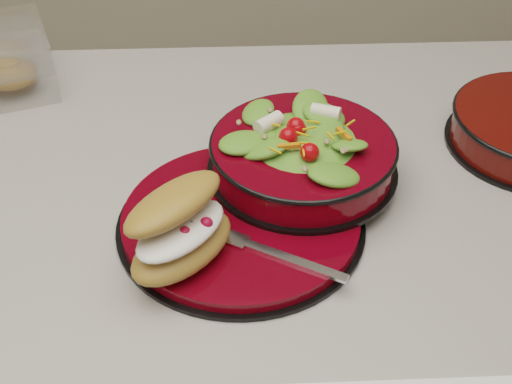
{
  "coord_description": "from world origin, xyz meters",
  "views": [
    {
      "loc": [
        0.02,
        -0.78,
        1.51
      ],
      "look_at": [
        0.05,
        -0.09,
        0.94
      ],
      "focal_mm": 50.0,
      "sensor_mm": 36.0,
      "label": 1
    }
  ],
  "objects_px": {
    "croissant": "(181,228)",
    "fork": "(275,253)",
    "salad_bowl": "(303,149)",
    "island_counter": "(225,371)",
    "dinner_plate": "(242,221)"
  },
  "relations": [
    {
      "from": "island_counter",
      "to": "fork",
      "type": "relative_size",
      "value": 7.96
    },
    {
      "from": "fork",
      "to": "croissant",
      "type": "bearing_deg",
      "value": 117.6
    },
    {
      "from": "croissant",
      "to": "salad_bowl",
      "type": "bearing_deg",
      "value": -3.53
    },
    {
      "from": "dinner_plate",
      "to": "salad_bowl",
      "type": "bearing_deg",
      "value": 45.62
    },
    {
      "from": "dinner_plate",
      "to": "salad_bowl",
      "type": "relative_size",
      "value": 1.23
    },
    {
      "from": "island_counter",
      "to": "dinner_plate",
      "type": "bearing_deg",
      "value": -73.84
    },
    {
      "from": "dinner_plate",
      "to": "fork",
      "type": "bearing_deg",
      "value": -62.57
    },
    {
      "from": "salad_bowl",
      "to": "dinner_plate",
      "type": "bearing_deg",
      "value": -134.38
    },
    {
      "from": "island_counter",
      "to": "fork",
      "type": "xyz_separation_m",
      "value": [
        0.07,
        -0.18,
        0.47
      ]
    },
    {
      "from": "island_counter",
      "to": "salad_bowl",
      "type": "distance_m",
      "value": 0.52
    },
    {
      "from": "dinner_plate",
      "to": "salad_bowl",
      "type": "xyz_separation_m",
      "value": [
        0.08,
        0.09,
        0.05
      ]
    },
    {
      "from": "salad_bowl",
      "to": "croissant",
      "type": "height_order",
      "value": "salad_bowl"
    },
    {
      "from": "fork",
      "to": "island_counter",
      "type": "bearing_deg",
      "value": 50.7
    },
    {
      "from": "croissant",
      "to": "fork",
      "type": "height_order",
      "value": "croissant"
    },
    {
      "from": "croissant",
      "to": "fork",
      "type": "relative_size",
      "value": 1.12
    }
  ]
}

